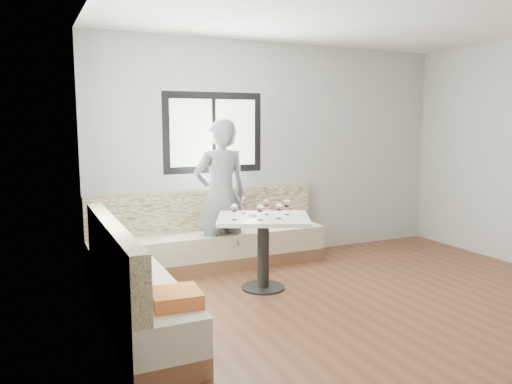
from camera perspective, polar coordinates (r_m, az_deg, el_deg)
room at (r=4.59m, az=15.66°, el=3.04°), size 5.01×5.01×2.81m
banquette at (r=5.43m, az=-8.38°, el=-7.61°), size 2.90×2.80×0.95m
table at (r=5.33m, az=0.83°, el=-4.93°), size 1.18×1.08×0.79m
person at (r=5.94m, az=-4.04°, el=-0.45°), size 0.67×0.45×1.82m
olive_ramekin at (r=5.33m, az=-0.46°, el=-2.56°), size 0.09×0.09×0.04m
wine_glass_a at (r=5.11m, az=-2.51°, el=-1.87°), size 0.08×0.08×0.17m
wine_glass_b at (r=5.09m, az=0.51°, el=-1.90°), size 0.08×0.08×0.17m
wine_glass_c at (r=5.16m, az=2.67°, el=-1.77°), size 0.08×0.08×0.17m
wine_glass_d at (r=5.41m, az=1.20°, el=-1.30°), size 0.08×0.08×0.17m
wine_glass_e at (r=5.39m, az=3.58°, el=-1.36°), size 0.08×0.08×0.17m
wine_glass_f at (r=5.47m, az=-1.37°, el=-1.20°), size 0.08×0.08×0.17m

